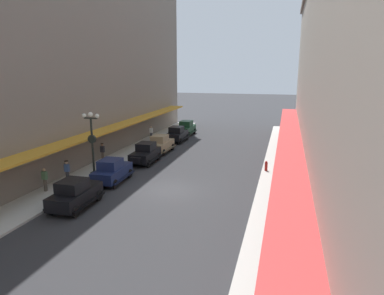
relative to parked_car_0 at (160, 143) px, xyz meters
The scene contains 18 objects.
ground_plane 11.58m from the parked_car_0, 66.28° to the right, with size 200.00×200.00×0.00m, color #2D2D30.
sidewalk_left 10.98m from the parked_car_0, 105.14° to the right, with size 3.00×60.00×0.15m, color #B7B5AD.
sidewalk_right 16.12m from the parked_car_0, 41.03° to the right, with size 3.00×60.00×0.15m, color #B7B5AD.
building_row_left 16.53m from the parked_car_0, 117.91° to the right, with size 4.30×60.00×24.72m.
building_row_right 19.68m from the parked_car_0, 35.39° to the right, with size 4.30×60.00×16.67m.
parked_car_0 is the anchor object (origin of this frame).
parked_car_1 4.16m from the parked_car_0, 88.85° to the right, with size 2.20×4.28×1.84m.
parked_car_2 9.99m from the parked_car_0, 91.19° to the left, with size 2.21×4.29×1.84m.
parked_car_3 15.10m from the parked_car_0, 89.97° to the right, with size 2.23×4.29×1.84m.
parked_car_4 5.63m from the parked_car_0, 90.04° to the left, with size 2.15×4.27×1.84m.
parked_car_5 10.04m from the parked_car_0, 90.92° to the right, with size 2.29×4.31×1.84m.
lamp_post_with_clock 10.29m from the parked_car_0, 100.04° to the right, with size 1.42×0.44×5.16m.
fire_hydrant 11.81m from the parked_car_0, 21.44° to the right, with size 0.24×0.24×0.82m.
pedestrian_0 11.81m from the parked_car_0, 105.38° to the right, with size 0.36×0.28×1.67m.
pedestrian_1 13.85m from the parked_car_0, 104.61° to the right, with size 0.36×0.24×1.64m.
pedestrian_2 13.63m from the parked_car_0, 28.13° to the left, with size 0.36×0.28×1.67m.
pedestrian_3 6.03m from the parked_car_0, 120.95° to the left, with size 0.36×0.24×1.64m.
pedestrian_4 6.38m from the parked_car_0, 125.48° to the right, with size 0.36×0.28×1.67m.
Camera 1 is at (7.69, -22.00, 8.43)m, focal length 32.17 mm.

